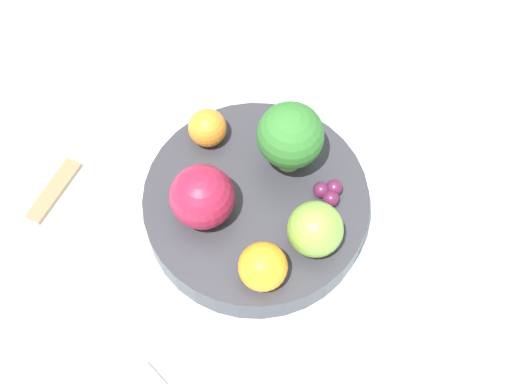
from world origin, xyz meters
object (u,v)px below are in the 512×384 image
Objects in this scene: bowl at (256,206)px; grape_cluster at (329,192)px; orange_back at (263,267)px; apple_red at (202,197)px; broccoli at (290,137)px; orange_front at (207,128)px; spoon at (54,191)px; apple_green at (315,229)px.

grape_cluster is (0.03, 0.06, 0.02)m from bowl.
orange_back is 1.57× the size of grape_cluster.
apple_red is 2.15× the size of grape_cluster.
bowl is at bearing -63.99° from broccoli.
orange_front is 1.34× the size of grape_cluster.
broccoli is 0.23m from spoon.
apple_red reaches higher than apple_green.
spoon is at bearing -122.15° from bowl.
bowl is at bearing 10.30° from orange_front.
grape_cluster is (0.10, 0.07, -0.01)m from orange_front.
bowl is 5.75× the size of orange_front.
broccoli is at bearing 98.85° from apple_red.
grape_cluster is at bearing 35.55° from orange_front.
orange_front is 0.86× the size of orange_back.
broccoli is at bearing 46.07° from orange_front.
apple_green is at bearing 49.55° from spoon.
orange_front is at bearing 79.50° from spoon.
apple_green is at bearing 100.88° from orange_back.
apple_red reaches higher than grape_cluster.
orange_back is at bearing -79.12° from apple_green.
apple_red is (-0.01, -0.05, 0.05)m from bowl.
apple_green is 0.25m from spoon.
apple_red is 0.16m from spoon.
orange_front is at bearing -144.45° from grape_cluster.
bowl is 0.08m from orange_back.
bowl is at bearing 57.85° from spoon.
apple_green reaches higher than bowl.
bowl is 0.19m from spoon.
spoon is at bearing -130.45° from apple_green.
broccoli reaches higher than grape_cluster.
grape_cluster is at bearing 135.81° from apple_green.
apple_red reaches higher than orange_front.
orange_front is 0.16m from spoon.
orange_front reaches higher than bowl.
broccoli is at bearing 168.80° from apple_green.
grape_cluster reaches higher than bowl.
broccoli reaches higher than orange_front.
apple_red is 0.11m from grape_cluster.
orange_front reaches higher than spoon.
apple_red is 1.60× the size of orange_front.
grape_cluster is at bearing 65.81° from bowl.
apple_red is 0.86× the size of spoon.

